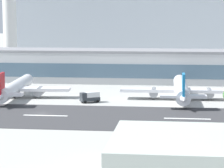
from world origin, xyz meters
TOP-DOWN VIEW (x-y plane):
  - ground_plane at (0.00, 0.00)m, footprint 1400.00×1400.00m
  - runway_strip at (0.00, -3.22)m, footprint 800.00×34.57m
  - runway_centreline_dash_4 at (1.73, -3.22)m, footprint 12.00×1.20m
  - runway_centreline_dash_5 at (39.23, -3.22)m, footprint 12.00×1.20m
  - terminal_building at (10.97, 74.37)m, footprint 187.81×21.44m
  - control_tower at (-46.21, 118.69)m, footprint 14.24×14.24m
  - distant_hotel_block at (0.60, 176.07)m, footprint 127.71×30.85m
  - airliner_red_tail_gate_1 at (-15.88, 26.59)m, footprint 36.41×48.14m
  - airliner_blue_tail_gate_2 at (37.93, 29.14)m, footprint 39.01×49.34m
  - service_box_truck_0 at (9.91, 20.38)m, footprint 6.33×5.30m

SIDE VIEW (x-z plane):
  - ground_plane at x=0.00m, z-range 0.00..0.00m
  - runway_strip at x=0.00m, z-range 0.00..0.08m
  - runway_centreline_dash_4 at x=1.73m, z-range 0.08..0.09m
  - runway_centreline_dash_5 at x=39.23m, z-range 0.08..0.09m
  - service_box_truck_0 at x=9.91m, z-range 0.16..3.41m
  - airliner_red_tail_gate_1 at x=-15.88m, z-range -1.82..8.24m
  - airliner_blue_tail_gate_2 at x=37.93m, z-range -1.87..8.43m
  - terminal_building at x=10.97m, z-range 0.00..13.10m
  - distant_hotel_block at x=0.60m, z-range 0.00..47.73m
  - control_tower at x=-46.21m, z-range 5.69..51.34m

